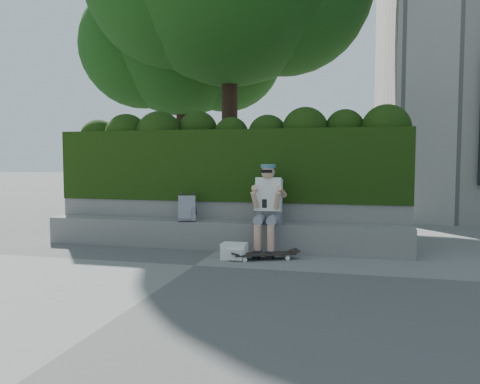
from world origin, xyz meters
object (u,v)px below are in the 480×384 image
(skateboard, at_px, (265,254))
(backpack_plaid, at_px, (187,209))
(backpack_ground, at_px, (234,251))
(person, at_px, (268,205))

(skateboard, relative_size, backpack_plaid, 2.23)
(skateboard, distance_m, backpack_ground, 0.45)
(skateboard, relative_size, backpack_ground, 2.51)
(backpack_ground, bearing_deg, backpack_plaid, 146.70)
(backpack_plaid, bearing_deg, person, -22.98)
(person, xyz_separation_m, skateboard, (0.04, -0.48, -0.67))
(person, distance_m, skateboard, 0.83)
(backpack_plaid, relative_size, backpack_ground, 1.13)
(backpack_plaid, xyz_separation_m, backpack_ground, (0.96, -0.62, -0.54))
(skateboard, xyz_separation_m, backpack_plaid, (-1.40, 0.56, 0.58))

